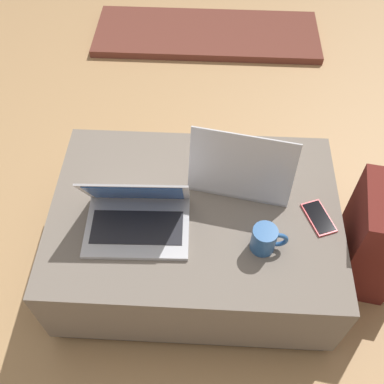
# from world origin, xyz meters

# --- Properties ---
(ground_plane) EXTENTS (14.00, 14.00, 0.00)m
(ground_plane) POSITION_xyz_m (0.00, 0.00, 0.00)
(ground_plane) COLOR tan
(ottoman) EXTENTS (1.04, 0.74, 0.38)m
(ottoman) POSITION_xyz_m (0.00, 0.00, 0.19)
(ottoman) COLOR #3D3832
(ottoman) RESTS_ON ground_plane
(laptop_near) EXTENTS (0.36, 0.26, 0.23)m
(laptop_near) POSITION_xyz_m (-0.20, -0.07, 0.43)
(laptop_near) COLOR #B7B7BC
(laptop_near) RESTS_ON ottoman
(laptop_far) EXTENTS (0.40, 0.32, 0.27)m
(laptop_far) POSITION_xyz_m (0.16, 0.15, 0.44)
(laptop_far) COLOR #B7B7BC
(laptop_far) RESTS_ON ottoman
(cell_phone) EXTENTS (0.12, 0.16, 0.01)m
(cell_phone) POSITION_xyz_m (0.43, -0.02, 0.39)
(cell_phone) COLOR red
(cell_phone) RESTS_ON ottoman
(backpack) EXTENTS (0.29, 0.31, 0.56)m
(backpack) POSITION_xyz_m (0.68, -0.01, 0.24)
(backpack) COLOR #5B1E19
(backpack) RESTS_ON ground_plane
(coffee_mug) EXTENTS (0.12, 0.08, 0.10)m
(coffee_mug) POSITION_xyz_m (0.23, -0.14, 0.43)
(coffee_mug) COLOR #285693
(coffee_mug) RESTS_ON ottoman
(fireplace_hearth) EXTENTS (1.40, 0.50, 0.04)m
(fireplace_hearth) POSITION_xyz_m (0.00, 1.59, 0.02)
(fireplace_hearth) COLOR brown
(fireplace_hearth) RESTS_ON ground_plane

